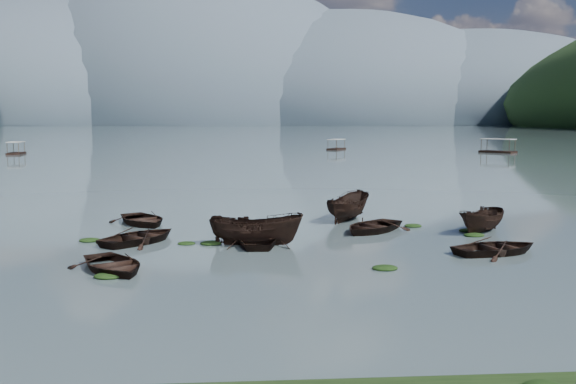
{
  "coord_description": "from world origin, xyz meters",
  "views": [
    {
      "loc": [
        -2.73,
        -25.29,
        6.23
      ],
      "look_at": [
        0.0,
        12.0,
        2.0
      ],
      "focal_mm": 40.0,
      "sensor_mm": 36.0,
      "label": 1
    }
  ],
  "objects": [
    {
      "name": "pontoon_centre",
      "position": [
        17.05,
        107.13,
        0.0
      ],
      "size": [
        4.72,
        5.88,
        2.1
      ],
      "primitive_type": null,
      "rotation": [
        0.0,
        0.0,
        -0.53
      ],
      "color": "black",
      "rests_on": "ground"
    },
    {
      "name": "rowboat_6",
      "position": [
        -8.65,
        13.17,
        0.0
      ],
      "size": [
        5.06,
        5.61,
        0.95
      ],
      "primitive_type": "imported",
      "rotation": [
        0.0,
        0.0,
        0.49
      ],
      "color": "black",
      "rests_on": "ground"
    },
    {
      "name": "rowboat_2",
      "position": [
        -2.01,
        6.28,
        0.0
      ],
      "size": [
        4.9,
        2.33,
        1.82
      ],
      "primitive_type": "imported",
      "rotation": [
        0.0,
        0.0,
        1.45
      ],
      "color": "black",
      "rests_on": "ground"
    },
    {
      "name": "rowboat_7",
      "position": [
        4.54,
        9.7,
        0.0
      ],
      "size": [
        5.56,
        5.65,
        0.96
      ],
      "primitive_type": "imported",
      "rotation": [
        0.0,
        0.0,
        5.55
      ],
      "color": "black",
      "rests_on": "ground"
    },
    {
      "name": "weed_clump_4",
      "position": [
        9.74,
        7.86,
        0.0
      ],
      "size": [
        1.12,
        0.88,
        0.23
      ],
      "primitive_type": "ellipsoid",
      "color": "black",
      "rests_on": "ground"
    },
    {
      "name": "rowboat_1",
      "position": [
        -7.9,
        7.42,
        0.0
      ],
      "size": [
        5.39,
        5.61,
        0.95
      ],
      "primitive_type": "imported",
      "rotation": [
        0.0,
        0.0,
        2.48
      ],
      "color": "black",
      "rests_on": "ground"
    },
    {
      "name": "ground_plane",
      "position": [
        0.0,
        0.0,
        0.0
      ],
      "size": [
        2400.0,
        2400.0,
        0.0
      ],
      "primitive_type": "plane",
      "color": "#516265"
    },
    {
      "name": "weed_clump_6",
      "position": [
        -5.51,
        6.73,
        0.0
      ],
      "size": [
        0.89,
        0.74,
        0.19
      ],
      "primitive_type": "ellipsoid",
      "color": "black",
      "rests_on": "ground"
    },
    {
      "name": "weed_clump_1",
      "position": [
        -4.28,
        6.57,
        0.0
      ],
      "size": [
        1.08,
        0.87,
        0.24
      ],
      "primitive_type": "ellipsoid",
      "color": "black",
      "rests_on": "ground"
    },
    {
      "name": "weed_clump_0",
      "position": [
        -8.01,
        0.04,
        0.0
      ],
      "size": [
        1.16,
        0.95,
        0.25
      ],
      "primitive_type": "ellipsoid",
      "color": "black",
      "rests_on": "ground"
    },
    {
      "name": "rowboat_4",
      "position": [
        9.2,
        3.43,
        0.0
      ],
      "size": [
        5.13,
        4.3,
        0.91
      ],
      "primitive_type": "imported",
      "rotation": [
        0.0,
        0.0,
        1.87
      ],
      "color": "black",
      "rests_on": "ground"
    },
    {
      "name": "haze_mtn_b",
      "position": [
        -60.0,
        900.0,
        0.0
      ],
      "size": [
        520.0,
        520.0,
        340.0
      ],
      "primitive_type": "ellipsoid",
      "color": "#475666",
      "rests_on": "ground"
    },
    {
      "name": "weed_clump_5",
      "position": [
        -10.54,
        7.85,
        0.0
      ],
      "size": [
        1.1,
        0.89,
        0.23
      ],
      "primitive_type": "ellipsoid",
      "color": "black",
      "rests_on": "ground"
    },
    {
      "name": "pontoon_left",
      "position": [
        -43.25,
        93.59,
        0.0
      ],
      "size": [
        3.03,
        5.93,
        2.18
      ],
      "primitive_type": null,
      "rotation": [
        0.0,
        0.0,
        0.12
      ],
      "color": "black",
      "rests_on": "ground"
    },
    {
      "name": "haze_mtn_c",
      "position": [
        140.0,
        900.0,
        0.0
      ],
      "size": [
        520.0,
        520.0,
        260.0
      ],
      "primitive_type": "ellipsoid",
      "color": "#475666",
      "rests_on": "ground"
    },
    {
      "name": "haze_mtn_d",
      "position": [
        320.0,
        900.0,
        0.0
      ],
      "size": [
        520.0,
        520.0,
        220.0
      ],
      "primitive_type": "ellipsoid",
      "color": "#475666",
      "rests_on": "ground"
    },
    {
      "name": "weed_clump_2",
      "position": [
        3.23,
        0.61,
        0.0
      ],
      "size": [
        1.09,
        0.87,
        0.24
      ],
      "primitive_type": "ellipsoid",
      "color": "black",
      "rests_on": "ground"
    },
    {
      "name": "pontoon_right",
      "position": [
        45.67,
        92.65,
        0.0
      ],
      "size": [
        6.31,
        6.83,
        2.52
      ],
      "primitive_type": null,
      "rotation": [
        0.0,
        0.0,
        0.69
      ],
      "color": "black",
      "rests_on": "ground"
    },
    {
      "name": "weed_clump_7",
      "position": [
        9.9,
        9.31,
        0.0
      ],
      "size": [
        0.97,
        0.78,
        0.21
      ],
      "primitive_type": "ellipsoid",
      "color": "black",
      "rests_on": "ground"
    },
    {
      "name": "rowboat_5",
      "position": [
        10.59,
        8.95,
        0.0
      ],
      "size": [
        4.07,
        3.97,
        1.59
      ],
      "primitive_type": "imported",
      "rotation": [
        0.0,
        0.0,
        -0.81
      ],
      "color": "black",
      "rests_on": "ground"
    },
    {
      "name": "haze_mtn_a",
      "position": [
        -260.0,
        900.0,
        0.0
      ],
      "size": [
        520.0,
        520.0,
        280.0
      ],
      "primitive_type": "ellipsoid",
      "color": "#475666",
      "rests_on": "ground"
    },
    {
      "name": "rowboat_0",
      "position": [
        -8.07,
        1.19,
        0.0
      ],
      "size": [
        4.8,
        5.25,
        0.89
      ],
      "primitive_type": "imported",
      "rotation": [
        0.0,
        0.0,
        0.52
      ],
      "color": "black",
      "rests_on": "ground"
    },
    {
      "name": "rowboat_8",
      "position": [
        3.87,
        13.92,
        0.0
      ],
      "size": [
        4.09,
        5.14,
        1.89
      ],
      "primitive_type": "imported",
      "rotation": [
        0.0,
        0.0,
        2.6
      ],
      "color": "black",
      "rests_on": "ground"
    },
    {
      "name": "rowboat_3",
      "position": [
        -1.89,
        6.63,
        0.0
      ],
      "size": [
        3.3,
        4.55,
        0.93
      ],
      "primitive_type": "imported",
      "rotation": [
        0.0,
        0.0,
        3.12
      ],
      "color": "black",
      "rests_on": "ground"
    },
    {
      "name": "weed_clump_3",
      "position": [
        7.27,
        11.07,
        0.0
      ],
      "size": [
        1.03,
        0.87,
        0.23
      ],
      "primitive_type": "ellipsoid",
      "color": "black",
      "rests_on": "ground"
    }
  ]
}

